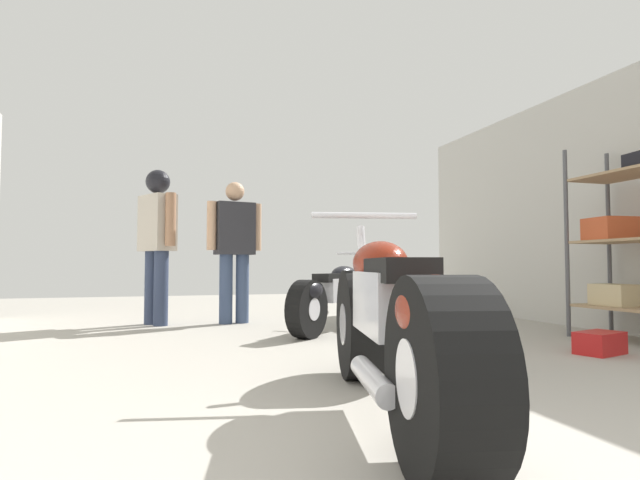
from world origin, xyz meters
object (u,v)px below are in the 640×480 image
at_px(mechanic_with_helmet, 157,232).
at_px(motorcycle_black_naked, 335,297).
at_px(mechanic_in_blue, 235,243).
at_px(red_toolbox, 600,343).
at_px(motorcycle_maroon_cruiser, 392,325).

bearing_deg(mechanic_with_helmet, motorcycle_black_naked, -32.44).
xyz_separation_m(mechanic_in_blue, mechanic_with_helmet, (-0.87, 0.09, 0.12)).
bearing_deg(red_toolbox, mechanic_in_blue, 129.93).
bearing_deg(red_toolbox, motorcycle_black_naked, 129.35).
bearing_deg(motorcycle_black_naked, red_toolbox, -50.65).
distance_m(mechanic_with_helmet, red_toolbox, 4.54).
bearing_deg(mechanic_with_helmet, red_toolbox, -42.17).
xyz_separation_m(motorcycle_black_naked, mechanic_with_helmet, (-1.77, 1.12, 0.71)).
xyz_separation_m(motorcycle_maroon_cruiser, mechanic_in_blue, (-0.21, 3.91, 0.53)).
xyz_separation_m(mechanic_with_helmet, red_toolbox, (3.29, -2.98, -0.98)).
relative_size(motorcycle_maroon_cruiser, mechanic_in_blue, 1.28).
height_order(motorcycle_maroon_cruiser, motorcycle_black_naked, motorcycle_maroon_cruiser).
distance_m(motorcycle_black_naked, mechanic_with_helmet, 2.21).
bearing_deg(motorcycle_maroon_cruiser, motorcycle_black_naked, 76.59).
xyz_separation_m(mechanic_in_blue, red_toolbox, (2.42, -2.89, -0.85)).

